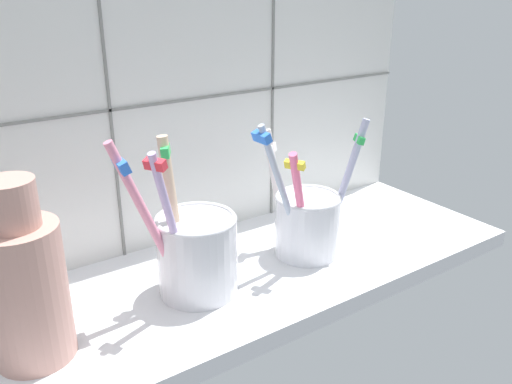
# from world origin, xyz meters

# --- Properties ---
(counter_slab) EXTENTS (0.64, 0.22, 0.02)m
(counter_slab) POSITION_xyz_m (0.00, 0.00, 0.01)
(counter_slab) COLOR silver
(counter_slab) RESTS_ON ground
(tile_wall_back) EXTENTS (0.64, 0.02, 0.45)m
(tile_wall_back) POSITION_xyz_m (0.00, 0.12, 0.22)
(tile_wall_back) COLOR silver
(tile_wall_back) RESTS_ON ground
(toothbrush_cup_left) EXTENTS (0.13, 0.08, 0.18)m
(toothbrush_cup_left) POSITION_xyz_m (-0.07, -0.01, 0.07)
(toothbrush_cup_left) COLOR silver
(toothbrush_cup_left) RESTS_ON counter_slab
(toothbrush_cup_right) EXTENTS (0.14, 0.09, 0.17)m
(toothbrush_cup_right) POSITION_xyz_m (0.07, -0.01, 0.06)
(toothbrush_cup_right) COLOR white
(toothbrush_cup_right) RESTS_ON counter_slab
(ceramic_vase) EXTENTS (0.07, 0.07, 0.16)m
(ceramic_vase) POSITION_xyz_m (-0.24, -0.02, 0.09)
(ceramic_vase) COLOR tan
(ceramic_vase) RESTS_ON counter_slab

